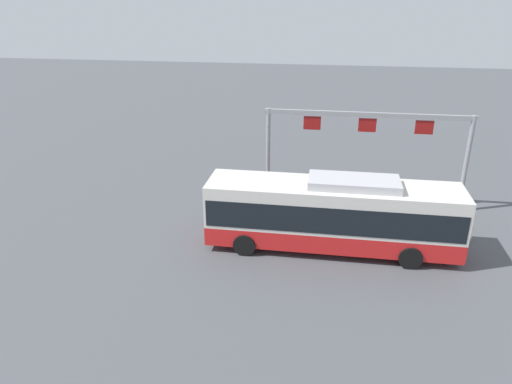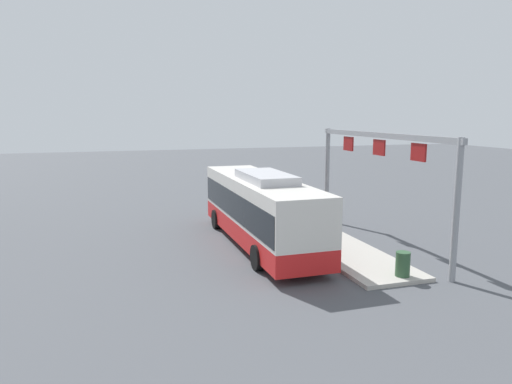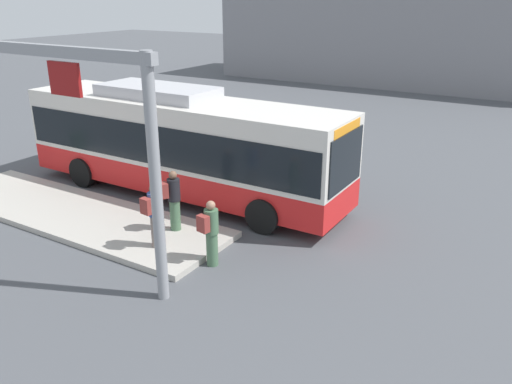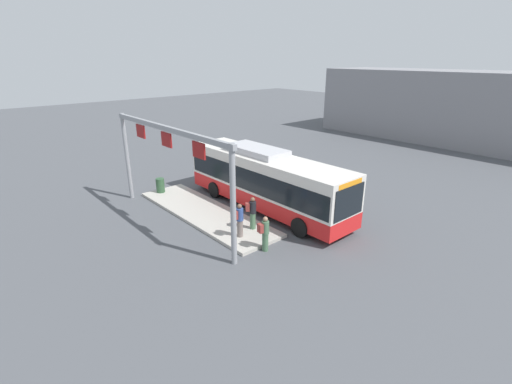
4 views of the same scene
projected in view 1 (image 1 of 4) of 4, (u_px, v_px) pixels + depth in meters
name	position (u px, v px, depth m)	size (l,w,h in m)	color
ground_plane	(330.00, 248.00, 21.88)	(120.00, 120.00, 0.00)	#4C4F54
platform_curb	(362.00, 219.00, 24.46)	(10.00, 2.80, 0.16)	#B2ADA3
bus_main	(332.00, 212.00, 21.18)	(11.14, 2.70, 3.46)	red
person_boarding	(293.00, 194.00, 25.04)	(0.38, 0.55, 1.67)	slate
person_waiting_near	(262.00, 196.00, 25.18)	(0.39, 0.56, 1.67)	#476B4C
person_waiting_mid	(296.00, 202.00, 24.07)	(0.55, 0.60, 1.67)	#476B4C
platform_sign_gantry	(366.00, 138.00, 24.84)	(10.68, 0.24, 5.20)	gray
trash_bin	(453.00, 213.00, 23.95)	(0.52, 0.52, 0.90)	#2D5133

